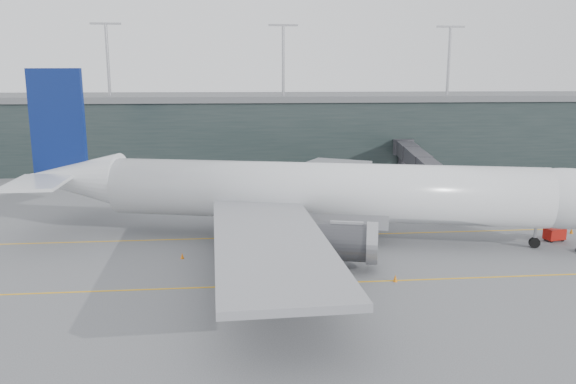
{
  "coord_description": "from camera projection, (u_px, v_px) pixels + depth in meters",
  "views": [
    {
      "loc": [
        -5.58,
        -69.19,
        18.98
      ],
      "look_at": [
        0.85,
        -4.0,
        5.5
      ],
      "focal_mm": 35.0,
      "sensor_mm": 36.0,
      "label": 1
    }
  ],
  "objects": [
    {
      "name": "ground",
      "position": [
        278.0,
        228.0,
        71.81
      ],
      "size": [
        320.0,
        320.0,
        0.0
      ],
      "primitive_type": "plane",
      "color": "#515055",
      "rests_on": "ground"
    },
    {
      "name": "taxiline_a",
      "position": [
        281.0,
        236.0,
        67.91
      ],
      "size": [
        160.0,
        0.25,
        0.02
      ],
      "primitive_type": "cube",
      "color": "gold",
      "rests_on": "ground"
    },
    {
      "name": "taxiline_b",
      "position": [
        296.0,
        284.0,
        52.31
      ],
      "size": [
        160.0,
        0.25,
        0.02
      ],
      "primitive_type": "cube",
      "color": "gold",
      "rests_on": "ground"
    },
    {
      "name": "taxiline_lead_main",
      "position": [
        299.0,
        195.0,
        91.78
      ],
      "size": [
        0.25,
        60.0,
        0.02
      ],
      "primitive_type": "cube",
      "color": "gold",
      "rests_on": "ground"
    },
    {
      "name": "terminal",
      "position": [
        257.0,
        128.0,
        126.81
      ],
      "size": [
        240.0,
        36.0,
        29.0
      ],
      "color": "#1D2726",
      "rests_on": "ground"
    },
    {
      "name": "main_aircraft",
      "position": [
        318.0,
        193.0,
        65.83
      ],
      "size": [
        70.56,
        65.09,
        20.0
      ],
      "rotation": [
        0.0,
        0.0,
        -0.24
      ],
      "color": "silver",
      "rests_on": "ground"
    },
    {
      "name": "jet_bridge",
      "position": [
        410.0,
        159.0,
        97.37
      ],
      "size": [
        10.38,
        44.09,
        6.74
      ],
      "rotation": [
        0.0,
        0.0,
        -0.16
      ],
      "color": "#2C2C31",
      "rests_on": "ground"
    },
    {
      "name": "gse_cart",
      "position": [
        555.0,
        234.0,
        66.05
      ],
      "size": [
        2.47,
        1.84,
        1.51
      ],
      "rotation": [
        0.0,
        0.0,
        0.21
      ],
      "color": "#A0120B",
      "rests_on": "ground"
    },
    {
      "name": "uld_a",
      "position": [
        246.0,
        203.0,
        81.6
      ],
      "size": [
        2.08,
        1.74,
        1.75
      ],
      "rotation": [
        0.0,
        0.0,
        -0.11
      ],
      "color": "#37383C",
      "rests_on": "ground"
    },
    {
      "name": "uld_b",
      "position": [
        264.0,
        200.0,
        83.83
      ],
      "size": [
        2.33,
        2.13,
        1.72
      ],
      "rotation": [
        0.0,
        0.0,
        -0.41
      ],
      "color": "#37383C",
      "rests_on": "ground"
    },
    {
      "name": "uld_c",
      "position": [
        276.0,
        200.0,
        82.88
      ],
      "size": [
        2.62,
        2.32,
        2.0
      ],
      "rotation": [
        0.0,
        0.0,
        -0.29
      ],
      "color": "#37383C",
      "rests_on": "ground"
    },
    {
      "name": "cone_nose",
      "position": [
        572.0,
        231.0,
        69.17
      ],
      "size": [
        0.44,
        0.44,
        0.7
      ],
      "primitive_type": "cone",
      "color": "orange",
      "rests_on": "ground"
    },
    {
      "name": "cone_wing_stbd",
      "position": [
        395.0,
        278.0,
        52.92
      ],
      "size": [
        0.42,
        0.42,
        0.67
      ],
      "primitive_type": "cone",
      "color": "orange",
      "rests_on": "ground"
    },
    {
      "name": "cone_wing_port",
      "position": [
        338.0,
        202.0,
        84.7
      ],
      "size": [
        0.49,
        0.49,
        0.78
      ],
      "primitive_type": "cone",
      "color": "#CB700B",
      "rests_on": "ground"
    },
    {
      "name": "cone_tail",
      "position": [
        182.0,
        256.0,
        59.62
      ],
      "size": [
        0.39,
        0.39,
        0.63
      ],
      "primitive_type": "cone",
      "color": "orange",
      "rests_on": "ground"
    }
  ]
}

